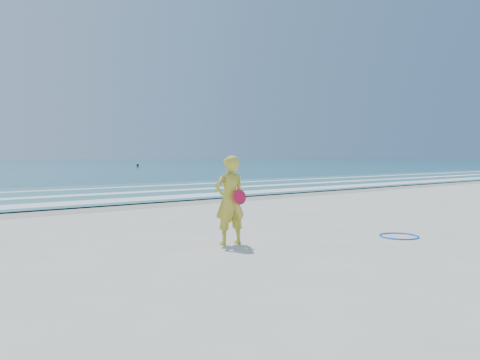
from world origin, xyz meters
TOP-DOWN VIEW (x-y plane):
  - ground at (0.00, 0.00)m, footprint 400.00×400.00m
  - wet_sand at (0.00, 9.00)m, footprint 400.00×2.40m
  - shallow at (0.00, 14.00)m, footprint 400.00×10.00m
  - foam_near at (0.00, 10.30)m, footprint 400.00×1.40m
  - foam_mid at (0.00, 13.20)m, footprint 400.00×0.90m
  - foam_far at (0.00, 16.50)m, footprint 400.00×0.60m
  - hoop at (1.04, 0.32)m, footprint 0.86×0.86m
  - buoy at (22.10, 56.49)m, footprint 0.36×0.36m
  - woman at (-2.07, 1.71)m, footprint 0.63×0.46m

SIDE VIEW (x-z plane):
  - ground at x=0.00m, z-range 0.00..0.00m
  - wet_sand at x=0.00m, z-range 0.00..0.00m
  - hoop at x=1.04m, z-range 0.00..0.03m
  - shallow at x=0.00m, z-range 0.04..0.05m
  - foam_near at x=0.00m, z-range 0.05..0.06m
  - foam_mid at x=0.00m, z-range 0.05..0.06m
  - foam_far at x=0.00m, z-range 0.05..0.06m
  - buoy at x=22.10m, z-range 0.04..0.40m
  - woman at x=-2.07m, z-range 0.00..1.59m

